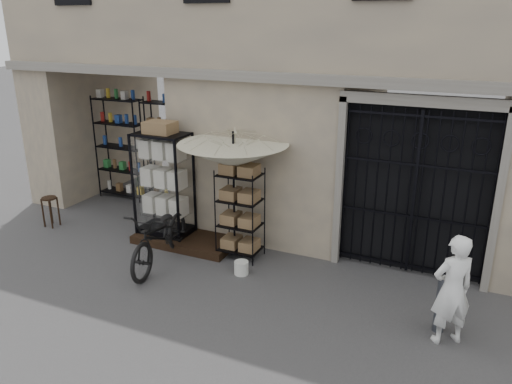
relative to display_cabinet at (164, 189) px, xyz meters
The scene contains 14 objects.
ground 3.44m from the display_cabinet, 29.11° to the right, with size 80.00×80.00×0.00m, color black.
main_building 5.09m from the display_cabinet, 40.04° to the left, with size 14.00×4.00×9.00m, color tan.
shop_recess 2.08m from the display_cabinet, 143.63° to the left, with size 3.00×1.70×3.00m, color black.
shop_shelving 2.41m from the display_cabinet, 134.69° to the left, with size 2.70×0.50×2.50m, color black.
iron_gate 4.68m from the display_cabinet, ahead, with size 2.50×0.21×3.00m.
step_platform 1.08m from the display_cabinet, ahead, with size 2.00×0.90×0.15m, color black.
display_cabinet is the anchor object (origin of this frame).
wire_rack 1.72m from the display_cabinet, ahead, with size 0.75×0.54×1.69m.
market_umbrella 1.82m from the display_cabinet, ahead, with size 2.29×2.31×2.81m.
white_bucket 2.34m from the display_cabinet, 19.37° to the right, with size 0.25×0.25×0.24m, color silver.
bicycle 1.52m from the display_cabinet, 60.06° to the right, with size 0.73×1.09×2.08m, color black.
wooden_stool 2.74m from the display_cabinet, behind, with size 0.40×0.40×0.65m.
steel_bollard 5.43m from the display_cabinet, 11.31° to the right, with size 0.16×0.16×0.85m, color #4E535D.
shopkeeper 5.65m from the display_cabinet, 13.20° to the right, with size 0.58×1.58×0.38m, color white.
Camera 1 is at (2.58, -6.04, 4.16)m, focal length 35.00 mm.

